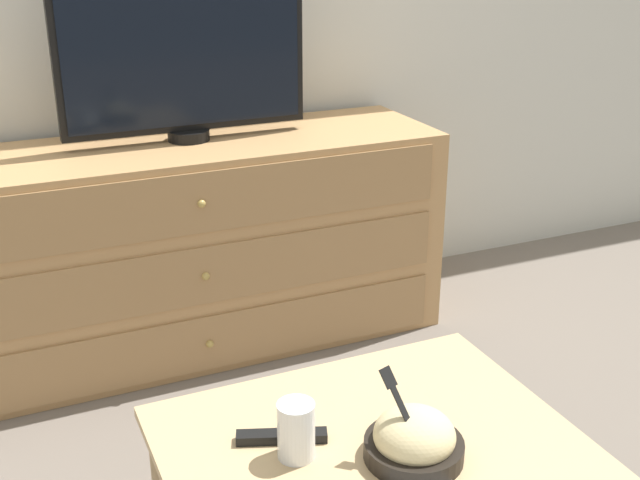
% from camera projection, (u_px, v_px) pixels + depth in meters
% --- Properties ---
extents(ground_plane, '(12.00, 12.00, 0.00)m').
position_uv_depth(ground_plane, '(155.00, 311.00, 2.91)').
color(ground_plane, '#70665B').
extents(dresser, '(1.65, 0.50, 0.68)m').
position_uv_depth(dresser, '(184.00, 247.00, 2.57)').
color(dresser, tan).
rests_on(dresser, ground_plane).
extents(tv, '(0.76, 0.13, 0.52)m').
position_uv_depth(tv, '(183.00, 53.00, 2.39)').
color(tv, black).
rests_on(tv, dresser).
extents(takeout_bowl, '(0.18, 0.18, 0.17)m').
position_uv_depth(takeout_bowl, '(414.00, 440.00, 1.39)').
color(takeout_bowl, black).
rests_on(takeout_bowl, coffee_table).
extents(drink_cup, '(0.07, 0.07, 0.11)m').
position_uv_depth(drink_cup, '(296.00, 434.00, 1.39)').
color(drink_cup, white).
rests_on(drink_cup, coffee_table).
extents(remote_control, '(0.16, 0.09, 0.02)m').
position_uv_depth(remote_control, '(282.00, 437.00, 1.45)').
color(remote_control, black).
rests_on(remote_control, coffee_table).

